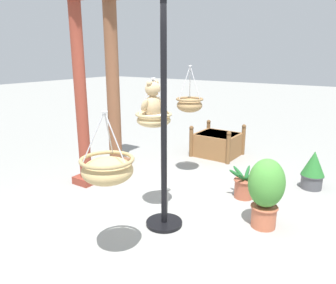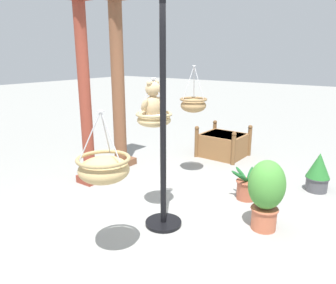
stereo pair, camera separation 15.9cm
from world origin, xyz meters
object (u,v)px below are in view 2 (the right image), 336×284
(hanging_basket_left_high, at_px, (104,168))
(greenhouse_pillar_right, at_px, (85,97))
(potted_plant_fern_front, at_px, (318,172))
(potted_plant_tall_leafy, at_px, (247,187))
(hanging_basket_with_teddy, at_px, (154,119))
(hanging_basket_right_low, at_px, (193,104))
(greenhouse_pillar_left, at_px, (118,87))
(potted_plant_bushy_green, at_px, (266,192))
(wooden_planter_box, at_px, (223,144))
(teddy_bear, at_px, (152,102))
(display_pole_central, at_px, (163,159))

(hanging_basket_left_high, relative_size, greenhouse_pillar_right, 0.24)
(potted_plant_fern_front, relative_size, potted_plant_tall_leafy, 1.30)
(hanging_basket_with_teddy, height_order, potted_plant_tall_leafy, hanging_basket_with_teddy)
(hanging_basket_right_low, distance_m, greenhouse_pillar_left, 1.43)
(potted_plant_fern_front, xyz_separation_m, potted_plant_tall_leafy, (-0.89, 0.75, -0.12))
(hanging_basket_with_teddy, xyz_separation_m, potted_plant_fern_front, (2.02, -1.51, -0.96))
(greenhouse_pillar_left, xyz_separation_m, potted_plant_bushy_green, (-0.66, -2.99, -0.97))
(potted_plant_bushy_green, bearing_deg, greenhouse_pillar_left, 77.49)
(hanging_basket_with_teddy, bearing_deg, potted_plant_fern_front, -36.81)
(hanging_basket_right_low, relative_size, wooden_planter_box, 0.82)
(greenhouse_pillar_left, relative_size, potted_plant_tall_leafy, 6.52)
(potted_plant_bushy_green, bearing_deg, hanging_basket_right_low, 59.21)
(teddy_bear, distance_m, hanging_basket_left_high, 1.15)
(display_pole_central, distance_m, hanging_basket_with_teddy, 0.51)
(wooden_planter_box, relative_size, potted_plant_bushy_green, 1.07)
(hanging_basket_right_low, relative_size, greenhouse_pillar_left, 0.25)
(teddy_bear, bearing_deg, display_pole_central, -118.82)
(wooden_planter_box, bearing_deg, greenhouse_pillar_left, 141.11)
(hanging_basket_with_teddy, distance_m, wooden_planter_box, 2.95)
(hanging_basket_left_high, relative_size, hanging_basket_right_low, 0.92)
(hanging_basket_with_teddy, relative_size, potted_plant_fern_front, 0.97)
(hanging_basket_right_low, relative_size, potted_plant_fern_front, 1.24)
(potted_plant_fern_front, bearing_deg, hanging_basket_right_low, 107.77)
(teddy_bear, relative_size, hanging_basket_left_high, 0.67)
(hanging_basket_with_teddy, bearing_deg, hanging_basket_right_low, 13.21)
(greenhouse_pillar_left, xyz_separation_m, greenhouse_pillar_right, (-0.90, -0.19, -0.07))
(hanging_basket_right_low, xyz_separation_m, potted_plant_bushy_green, (-0.95, -1.60, -0.75))
(hanging_basket_with_teddy, bearing_deg, greenhouse_pillar_right, 81.19)
(hanging_basket_with_teddy, bearing_deg, display_pole_central, -120.96)
(wooden_planter_box, bearing_deg, potted_plant_bushy_green, -143.31)
(wooden_planter_box, xyz_separation_m, potted_plant_tall_leafy, (-1.62, -1.19, -0.07))
(display_pole_central, height_order, potted_plant_bushy_green, display_pole_central)
(hanging_basket_right_low, relative_size, potted_plant_bushy_green, 0.87)
(greenhouse_pillar_right, distance_m, wooden_planter_box, 2.96)
(hanging_basket_with_teddy, xyz_separation_m, greenhouse_pillar_right, (0.24, 1.53, 0.12))
(teddy_bear, bearing_deg, wooden_planter_box, 8.36)
(wooden_planter_box, distance_m, potted_plant_tall_leafy, 2.01)
(greenhouse_pillar_left, relative_size, wooden_planter_box, 3.29)
(hanging_basket_right_low, xyz_separation_m, potted_plant_fern_front, (0.59, -1.85, -0.92))
(hanging_basket_with_teddy, xyz_separation_m, potted_plant_tall_leafy, (1.13, -0.77, -1.07))
(potted_plant_fern_front, relative_size, potted_plant_bushy_green, 0.70)
(display_pole_central, bearing_deg, potted_plant_bushy_green, -58.29)
(teddy_bear, xyz_separation_m, greenhouse_pillar_right, (0.24, 1.51, -0.08))
(wooden_planter_box, xyz_separation_m, potted_plant_fern_front, (-0.72, -1.94, 0.05))
(greenhouse_pillar_right, distance_m, potted_plant_fern_front, 3.69)
(hanging_basket_left_high, relative_size, greenhouse_pillar_left, 0.23)
(greenhouse_pillar_left, bearing_deg, greenhouse_pillar_right, -168.18)
(hanging_basket_with_teddy, bearing_deg, potted_plant_bushy_green, -69.34)
(hanging_basket_left_high, height_order, potted_plant_fern_front, hanging_basket_left_high)
(wooden_planter_box, bearing_deg, greenhouse_pillar_right, 156.19)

